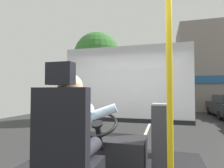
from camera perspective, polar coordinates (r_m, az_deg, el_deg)
ground at (r=10.86m, az=11.86°, el=-11.34°), size 18.00×44.00×0.06m
driver_seat at (r=1.71m, az=-13.92°, el=-19.95°), size 0.48×0.48×1.30m
bus_driver at (r=1.75m, az=-12.09°, el=-13.21°), size 0.74×0.56×0.78m
steering_console at (r=2.84m, az=-1.47°, el=-19.62°), size 1.10×0.96×0.79m
handrail_pole at (r=1.37m, az=17.36°, el=-4.49°), size 0.04×0.04×2.03m
fare_box at (r=2.58m, az=14.58°, el=-15.97°), size 0.21×0.24×0.91m
windshield_panel at (r=3.59m, az=3.96°, el=-2.54°), size 2.50×0.08×1.48m
street_tree at (r=11.48m, az=-4.58°, el=8.58°), size 2.82×2.82×5.29m
parked_car_charcoal at (r=19.25m, az=26.60°, el=-4.81°), size 1.99×4.42×1.44m
parked_car_blue at (r=24.91m, az=24.09°, el=-4.27°), size 1.79×4.21×1.36m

